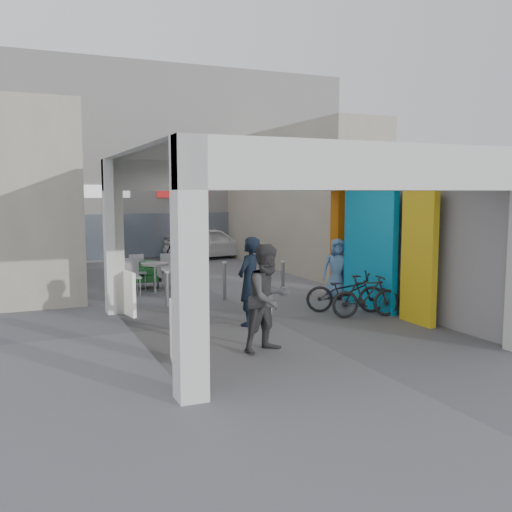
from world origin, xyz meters
name	(u,v)px	position (x,y,z in m)	size (l,w,h in m)	color
ground	(270,319)	(0.00, 0.00, 0.00)	(90.00, 90.00, 0.00)	#58585D
arcade_canopy	(311,215)	(0.54, -0.82, 2.30)	(6.40, 6.45, 6.40)	silver
far_building	(136,164)	(0.00, 13.99, 3.99)	(18.00, 4.08, 8.00)	silver
plaza_bldg_left	(33,201)	(-4.50, 7.50, 2.50)	(2.00, 9.00, 5.00)	#B4AC95
plaza_bldg_right	(296,200)	(4.50, 7.50, 2.50)	(2.00, 9.00, 5.00)	#B4AC95
bollard_left	(167,289)	(-1.69, 2.35, 0.42)	(0.09, 0.09, 0.83)	gray
bollard_center	(225,281)	(-0.14, 2.51, 0.49)	(0.09, 0.09, 0.98)	gray
bollard_right	(283,278)	(1.53, 2.50, 0.46)	(0.09, 0.09, 0.92)	gray
advert_board_near	(174,331)	(-2.75, -2.19, 0.51)	(0.18, 0.56, 1.00)	white
advert_board_far	(130,294)	(-2.75, 1.54, 0.51)	(0.18, 0.56, 1.00)	white
cafe_set	(148,279)	(-1.66, 4.61, 0.35)	(1.64, 1.32, 0.99)	#B5B5BA
produce_stand	(139,278)	(-1.79, 5.14, 0.30)	(1.17, 0.63, 0.77)	black
crate_stack	(191,265)	(0.53, 7.65, 0.28)	(0.51, 0.44, 0.56)	#195924
border_collie	(266,306)	(-0.01, 0.19, 0.25)	(0.24, 0.46, 0.64)	black
man_with_dog	(250,281)	(-0.62, -0.35, 0.93)	(0.68, 0.44, 1.85)	black
man_back_turned	(268,298)	(-1.07, -2.26, 0.94)	(0.91, 0.71, 1.88)	#3F3F41
man_elderly	(337,269)	(2.60, 1.48, 0.79)	(0.77, 0.50, 1.58)	#5F89B9
man_crates	(181,251)	(-0.06, 6.88, 0.84)	(0.99, 0.41, 1.69)	black
bicycle_front	(346,292)	(1.91, -0.03, 0.48)	(0.63, 1.81, 0.95)	black
bicycle_rear	(366,296)	(2.04, -0.67, 0.48)	(0.45, 1.59, 0.96)	black
white_van	(211,243)	(2.54, 11.50, 0.66)	(1.57, 3.89, 1.33)	white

